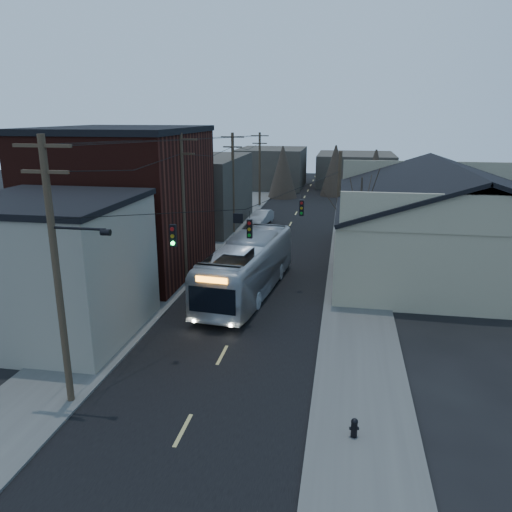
{
  "coord_description": "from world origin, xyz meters",
  "views": [
    {
      "loc": [
        5.39,
        -13.08,
        11.16
      ],
      "look_at": [
        0.4,
        15.04,
        3.0
      ],
      "focal_mm": 35.0,
      "sensor_mm": 36.0,
      "label": 1
    }
  ],
  "objects": [
    {
      "name": "parked_car",
      "position": [
        -3.0,
        37.5,
        0.72
      ],
      "size": [
        2.13,
        4.56,
        1.45
      ],
      "primitive_type": "imported",
      "rotation": [
        0.0,
        0.0,
        -0.14
      ],
      "color": "#A1A4A8",
      "rests_on": "ground"
    },
    {
      "name": "utility_lines",
      "position": [
        -3.11,
        24.14,
        4.95
      ],
      "size": [
        11.24,
        45.28,
        10.5
      ],
      "color": "#382B1E",
      "rests_on": "ground"
    },
    {
      "name": "bare_tree",
      "position": [
        6.5,
        20.0,
        3.6
      ],
      "size": [
        0.4,
        0.4,
        7.2
      ],
      "primitive_type": "cone",
      "color": "black",
      "rests_on": "ground"
    },
    {
      "name": "building_left_far",
      "position": [
        -9.5,
        36.0,
        3.5
      ],
      "size": [
        9.0,
        14.0,
        7.0
      ],
      "primitive_type": "cube",
      "color": "#37322C",
      "rests_on": "ground"
    },
    {
      "name": "fire_hydrant",
      "position": [
        6.14,
        2.56,
        0.51
      ],
      "size": [
        0.35,
        0.25,
        0.73
      ],
      "rotation": [
        0.0,
        0.0,
        0.16
      ],
      "color": "black",
      "rests_on": "sidewalk_right"
    },
    {
      "name": "sidewalk_right",
      "position": [
        6.5,
        30.0,
        0.06
      ],
      "size": [
        4.0,
        110.0,
        0.12
      ],
      "primitive_type": "cube",
      "color": "#474744",
      "rests_on": "ground"
    },
    {
      "name": "road_surface",
      "position": [
        0.0,
        30.0,
        0.01
      ],
      "size": [
        9.0,
        110.0,
        0.02
      ],
      "primitive_type": "cube",
      "color": "black",
      "rests_on": "ground"
    },
    {
      "name": "warehouse",
      "position": [
        13.0,
        25.0,
        2.7
      ],
      "size": [
        16.16,
        20.6,
        7.73
      ],
      "color": "gray",
      "rests_on": "ground"
    },
    {
      "name": "building_far_left",
      "position": [
        -6.0,
        65.0,
        3.0
      ],
      "size": [
        10.0,
        12.0,
        6.0
      ],
      "primitive_type": "cube",
      "color": "#37322C",
      "rests_on": "ground"
    },
    {
      "name": "building_brick",
      "position": [
        -10.0,
        20.0,
        5.0
      ],
      "size": [
        10.0,
        12.0,
        10.0
      ],
      "primitive_type": "cube",
      "color": "black",
      "rests_on": "ground"
    },
    {
      "name": "bus",
      "position": [
        -0.44,
        16.64,
        1.78
      ],
      "size": [
        4.3,
        13.0,
        3.55
      ],
      "primitive_type": "imported",
      "rotation": [
        0.0,
        0.0,
        3.04
      ],
      "color": "#A6ACB2",
      "rests_on": "ground"
    },
    {
      "name": "building_far_right",
      "position": [
        7.0,
        70.0,
        2.5
      ],
      "size": [
        12.0,
        14.0,
        5.0
      ],
      "primitive_type": "cube",
      "color": "#37322C",
      "rests_on": "ground"
    },
    {
      "name": "building_clapboard",
      "position": [
        -9.0,
        9.0,
        3.5
      ],
      "size": [
        8.0,
        8.0,
        7.0
      ],
      "primitive_type": "cube",
      "color": "gray",
      "rests_on": "ground"
    },
    {
      "name": "sidewalk_left",
      "position": [
        -6.5,
        30.0,
        0.06
      ],
      "size": [
        4.0,
        110.0,
        0.12
      ],
      "primitive_type": "cube",
      "color": "#474744",
      "rests_on": "ground"
    },
    {
      "name": "ground",
      "position": [
        0.0,
        0.0,
        0.0
      ],
      "size": [
        160.0,
        160.0,
        0.0
      ],
      "primitive_type": "plane",
      "color": "black",
      "rests_on": "ground"
    }
  ]
}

